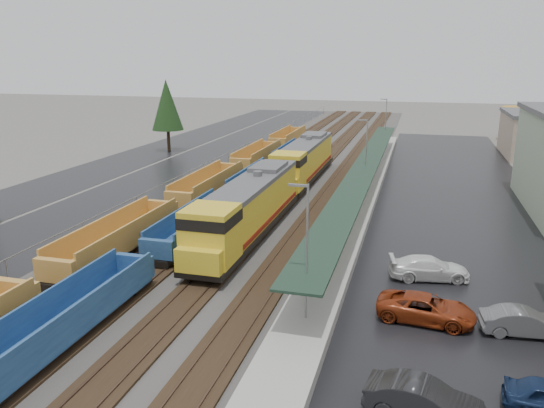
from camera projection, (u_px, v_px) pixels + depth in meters
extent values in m
cube|color=#302D2B|center=(298.00, 171.00, 67.97)|extent=(20.00, 160.00, 0.08)
cube|color=black|center=(253.00, 168.00, 69.49)|extent=(2.60, 160.00, 0.15)
cube|color=#473326|center=(248.00, 167.00, 69.64)|extent=(0.08, 160.00, 0.07)
cube|color=#473326|center=(259.00, 167.00, 69.27)|extent=(0.08, 160.00, 0.07)
cube|color=black|center=(283.00, 169.00, 68.46)|extent=(2.60, 160.00, 0.15)
cube|color=#473326|center=(277.00, 168.00, 68.61)|extent=(0.08, 160.00, 0.07)
cube|color=#473326|center=(288.00, 169.00, 68.24)|extent=(0.08, 160.00, 0.07)
cube|color=black|center=(313.00, 171.00, 67.42)|extent=(2.60, 160.00, 0.15)
cube|color=#473326|center=(308.00, 170.00, 67.58)|extent=(0.08, 160.00, 0.07)
cube|color=#473326|center=(319.00, 171.00, 67.21)|extent=(0.08, 160.00, 0.07)
cube|color=black|center=(345.00, 173.00, 66.39)|extent=(2.60, 160.00, 0.15)
cube|color=#473326|center=(339.00, 172.00, 66.55)|extent=(0.08, 160.00, 0.07)
cube|color=#473326|center=(350.00, 172.00, 66.18)|extent=(0.08, 160.00, 0.07)
cube|color=black|center=(190.00, 165.00, 71.84)|extent=(10.00, 160.00, 0.02)
cube|color=black|center=(124.00, 162.00, 74.42)|extent=(9.00, 160.00, 0.02)
cube|color=black|center=(458.00, 201.00, 53.79)|extent=(16.00, 100.00, 0.02)
cube|color=#9E9B93|center=(364.00, 192.00, 56.15)|extent=(3.00, 80.00, 0.70)
cylinder|color=gray|center=(323.00, 263.00, 32.51)|extent=(0.16, 0.16, 2.40)
cylinder|color=gray|center=(353.00, 201.00, 46.45)|extent=(0.16, 0.16, 2.40)
cylinder|color=gray|center=(370.00, 168.00, 60.38)|extent=(0.16, 0.16, 2.40)
cylinder|color=gray|center=(380.00, 148.00, 74.32)|extent=(0.16, 0.16, 2.40)
cylinder|color=gray|center=(387.00, 134.00, 88.26)|extent=(0.16, 0.16, 2.40)
cube|color=#1B3023|center=(366.00, 165.00, 55.39)|extent=(2.60, 65.00, 0.15)
cylinder|color=gray|center=(307.00, 259.00, 27.31)|extent=(0.12, 0.12, 8.00)
cube|color=gray|center=(298.00, 185.00, 26.40)|extent=(1.00, 0.15, 0.12)
cylinder|color=gray|center=(366.00, 158.00, 55.18)|extent=(0.12, 0.12, 8.00)
cube|color=gray|center=(363.00, 120.00, 54.28)|extent=(1.00, 0.15, 0.12)
cylinder|color=gray|center=(385.00, 125.00, 83.05)|extent=(0.12, 0.12, 8.00)
cube|color=gray|center=(384.00, 99.00, 82.15)|extent=(1.00, 0.15, 0.12)
cylinder|color=gray|center=(7.00, 275.00, 33.00)|extent=(0.08, 0.08, 2.00)
cylinder|color=gray|center=(84.00, 235.00, 40.43)|extent=(0.08, 0.08, 2.00)
cylinder|color=gray|center=(137.00, 207.00, 47.86)|extent=(0.08, 0.08, 2.00)
cylinder|color=gray|center=(175.00, 187.00, 55.30)|extent=(0.08, 0.08, 2.00)
cylinder|color=gray|center=(205.00, 172.00, 62.73)|extent=(0.08, 0.08, 2.00)
cylinder|color=gray|center=(228.00, 160.00, 70.16)|extent=(0.08, 0.08, 2.00)
cylinder|color=gray|center=(247.00, 150.00, 77.60)|extent=(0.08, 0.08, 2.00)
cylinder|color=gray|center=(262.00, 142.00, 85.03)|extent=(0.08, 0.08, 2.00)
cylinder|color=gray|center=(275.00, 136.00, 92.46)|extent=(0.08, 0.08, 2.00)
cylinder|color=gray|center=(286.00, 130.00, 99.89)|extent=(0.08, 0.08, 2.00)
cylinder|color=gray|center=(296.00, 125.00, 107.33)|extent=(0.08, 0.08, 2.00)
cylinder|color=gray|center=(304.00, 121.00, 114.76)|extent=(0.08, 0.08, 2.00)
cylinder|color=gray|center=(312.00, 117.00, 122.19)|extent=(0.08, 0.08, 2.00)
cylinder|color=gray|center=(318.00, 113.00, 129.63)|extent=(0.08, 0.08, 2.00)
cylinder|color=gray|center=(324.00, 110.00, 137.06)|extent=(0.08, 0.08, 2.00)
cube|color=gray|center=(228.00, 153.00, 69.90)|extent=(0.05, 160.00, 0.05)
ellipsoid|color=#4C5A46|center=(302.00, 96.00, 205.78)|extent=(154.00, 110.00, 19.80)
ellipsoid|color=#4C5A46|center=(492.00, 97.00, 197.04)|extent=(196.00, 140.00, 25.20)
cylinder|color=#332316|center=(169.00, 140.00, 82.76)|extent=(0.50, 0.50, 3.30)
cone|color=black|center=(167.00, 105.00, 81.30)|extent=(4.84, 4.84, 7.70)
cylinder|color=#332316|center=(541.00, 176.00, 58.51)|extent=(0.50, 0.50, 3.00)
cube|color=black|center=(250.00, 226.00, 42.84)|extent=(3.22, 21.46, 0.43)
cube|color=gold|center=(254.00, 201.00, 43.35)|extent=(3.00, 17.17, 3.22)
cube|color=gold|center=(211.00, 234.00, 34.52)|extent=(3.22, 3.43, 3.65)
cube|color=black|center=(210.00, 219.00, 34.24)|extent=(3.27, 3.49, 0.75)
cube|color=gold|center=(200.00, 260.00, 33.01)|extent=(3.00, 1.07, 1.50)
cube|color=#59595B|center=(254.00, 181.00, 42.89)|extent=(3.06, 17.17, 0.38)
cube|color=maroon|center=(237.00, 215.00, 44.08)|extent=(0.04, 17.17, 0.38)
cube|color=maroon|center=(272.00, 218.00, 43.30)|extent=(0.04, 17.17, 0.38)
cube|color=black|center=(250.00, 231.00, 42.95)|extent=(2.36, 6.44, 0.64)
cube|color=black|center=(217.00, 264.00, 35.95)|extent=(2.57, 4.29, 0.54)
cube|color=black|center=(275.00, 206.00, 49.90)|extent=(2.57, 4.29, 0.54)
cylinder|color=#59595B|center=(258.00, 174.00, 43.81)|extent=(0.75, 0.75, 0.54)
cube|color=#59595B|center=(268.00, 168.00, 46.81)|extent=(2.57, 4.29, 0.54)
cube|color=black|center=(305.00, 174.00, 62.35)|extent=(3.22, 21.46, 0.43)
cube|color=gold|center=(307.00, 157.00, 62.86)|extent=(3.00, 17.17, 3.22)
cube|color=gold|center=(288.00, 171.00, 54.03)|extent=(3.22, 3.43, 3.65)
cube|color=black|center=(288.00, 161.00, 53.75)|extent=(3.27, 3.49, 0.75)
cube|color=gold|center=(283.00, 185.00, 52.52)|extent=(3.00, 1.07, 1.50)
cube|color=#59595B|center=(307.00, 143.00, 62.41)|extent=(3.06, 17.17, 0.38)
cube|color=maroon|center=(294.00, 167.00, 63.59)|extent=(0.04, 17.17, 0.38)
cube|color=maroon|center=(319.00, 168.00, 62.81)|extent=(0.04, 17.17, 0.38)
cube|color=black|center=(305.00, 177.00, 62.46)|extent=(2.36, 6.44, 0.64)
cube|color=black|center=(290.00, 191.00, 55.46)|extent=(2.57, 4.29, 0.54)
cube|color=black|center=(317.00, 165.00, 69.41)|extent=(2.57, 4.29, 0.54)
cylinder|color=#59595B|center=(309.00, 139.00, 63.32)|extent=(0.75, 0.75, 0.54)
cube|color=#59595B|center=(314.00, 135.00, 66.32)|extent=(2.57, 4.29, 0.54)
cube|color=#B88833|center=(17.00, 293.00, 29.03)|extent=(2.71, 0.52, 1.46)
cube|color=black|center=(10.00, 316.00, 28.63)|extent=(2.09, 2.29, 0.52)
cube|color=#B88833|center=(119.00, 244.00, 38.78)|extent=(2.71, 13.69, 0.26)
cube|color=#B88833|center=(102.00, 231.00, 38.87)|extent=(0.16, 13.69, 1.88)
cube|color=#B88833|center=(134.00, 234.00, 38.20)|extent=(0.16, 13.69, 1.88)
cube|color=#B88833|center=(55.00, 271.00, 32.03)|extent=(2.71, 0.52, 1.46)
cube|color=#B88833|center=(162.00, 209.00, 45.14)|extent=(2.71, 0.52, 1.46)
cube|color=black|center=(65.00, 282.00, 32.99)|extent=(2.09, 2.29, 0.52)
cube|color=black|center=(159.00, 223.00, 44.74)|extent=(2.09, 2.29, 0.52)
cube|color=#B88833|center=(208.00, 190.00, 54.89)|extent=(2.71, 13.69, 0.26)
cube|color=#B88833|center=(196.00, 180.00, 54.98)|extent=(0.16, 13.69, 1.88)
cube|color=#B88833|center=(220.00, 182.00, 54.31)|extent=(0.16, 13.69, 1.88)
cube|color=#B88833|center=(179.00, 200.00, 48.15)|extent=(2.71, 0.52, 1.46)
cube|color=#B88833|center=(231.00, 170.00, 61.26)|extent=(2.71, 0.52, 1.46)
cube|color=black|center=(183.00, 209.00, 49.10)|extent=(2.09, 2.29, 0.52)
cube|color=black|center=(229.00, 180.00, 60.85)|extent=(2.09, 2.29, 0.52)
cube|color=#B88833|center=(257.00, 160.00, 71.01)|extent=(2.71, 13.69, 0.26)
cube|color=#B88833|center=(248.00, 153.00, 71.09)|extent=(0.16, 13.69, 1.88)
cube|color=#B88833|center=(267.00, 153.00, 70.42)|extent=(0.16, 13.69, 1.88)
cube|color=#B88833|center=(240.00, 164.00, 64.26)|extent=(2.71, 0.52, 1.46)
cube|color=#B88833|center=(271.00, 146.00, 77.37)|extent=(2.71, 0.52, 1.46)
cube|color=black|center=(242.00, 172.00, 65.21)|extent=(2.09, 2.29, 0.52)
cube|color=black|center=(270.00, 154.00, 76.97)|extent=(2.09, 2.29, 0.52)
cube|color=#B88833|center=(288.00, 141.00, 87.12)|extent=(2.71, 13.69, 0.26)
cube|color=#B88833|center=(281.00, 135.00, 87.21)|extent=(0.16, 13.69, 1.88)
cube|color=#B88833|center=(296.00, 136.00, 86.54)|extent=(0.16, 13.69, 1.88)
cube|color=#B88833|center=(277.00, 143.00, 80.37)|extent=(2.71, 0.52, 1.46)
cube|color=#B88833|center=(298.00, 131.00, 93.48)|extent=(2.71, 0.52, 1.46)
cube|color=black|center=(278.00, 149.00, 81.33)|extent=(2.09, 2.29, 0.52)
cube|color=black|center=(297.00, 138.00, 93.08)|extent=(2.09, 2.29, 0.52)
cube|color=navy|center=(68.00, 325.00, 27.12)|extent=(2.49, 13.15, 0.24)
cube|color=navy|center=(47.00, 307.00, 27.20)|extent=(0.14, 13.15, 1.72)
cube|color=navy|center=(87.00, 313.00, 26.58)|extent=(0.14, 13.15, 1.72)
cube|color=navy|center=(135.00, 265.00, 33.23)|extent=(2.49, 0.48, 1.34)
cube|color=black|center=(130.00, 283.00, 32.86)|extent=(1.91, 2.10, 0.48)
cube|color=navy|center=(197.00, 229.00, 42.45)|extent=(2.49, 13.15, 0.24)
cube|color=navy|center=(183.00, 217.00, 42.53)|extent=(0.14, 13.15, 1.72)
cube|color=navy|center=(210.00, 220.00, 41.91)|extent=(0.14, 13.15, 1.72)
cube|color=navy|center=(157.00, 249.00, 35.98)|extent=(2.49, 0.48, 1.34)
cube|color=navy|center=(226.00, 200.00, 48.56)|extent=(2.49, 0.48, 1.34)
cube|color=black|center=(162.00, 259.00, 36.86)|extent=(1.91, 2.10, 0.48)
cube|color=black|center=(224.00, 212.00, 48.19)|extent=(1.91, 2.10, 0.48)
cube|color=navy|center=(257.00, 184.00, 57.77)|extent=(2.49, 13.15, 0.24)
cube|color=navy|center=(247.00, 175.00, 57.85)|extent=(0.14, 13.15, 1.72)
cube|color=navy|center=(268.00, 177.00, 57.24)|extent=(0.14, 13.15, 1.72)
cube|color=navy|center=(237.00, 192.00, 51.31)|extent=(2.49, 0.48, 1.34)
cube|color=navy|center=(274.00, 166.00, 63.88)|extent=(2.49, 0.48, 1.34)
cube|color=black|center=(239.00, 200.00, 52.18)|extent=(1.91, 2.10, 0.48)
cube|color=black|center=(272.00, 175.00, 63.52)|extent=(1.91, 2.10, 0.48)
cube|color=navy|center=(292.00, 157.00, 73.10)|extent=(2.49, 13.15, 0.24)
cube|color=navy|center=(284.00, 151.00, 73.18)|extent=(0.14, 13.15, 1.72)
cube|color=navy|center=(301.00, 152.00, 72.57)|extent=(0.14, 13.15, 1.72)
cube|color=navy|center=(280.00, 161.00, 66.64)|extent=(2.49, 0.48, 1.34)
cube|color=navy|center=(303.00, 145.00, 79.21)|extent=(2.49, 0.48, 1.34)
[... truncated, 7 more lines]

